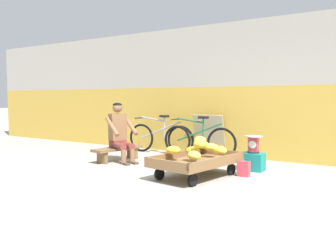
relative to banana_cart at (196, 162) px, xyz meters
name	(u,v)px	position (x,y,z in m)	size (l,w,h in m)	color
ground_plane	(162,186)	(-0.13, -0.78, -0.24)	(80.00, 80.00, 0.00)	#A39E93
back_wall	(244,90)	(-0.13, 2.28, 1.15)	(16.00, 0.30, 2.79)	gold
banana_cart	(196,162)	(0.00, 0.00, 0.00)	(1.04, 1.55, 0.36)	brown
banana_pile	(200,148)	(0.02, 0.06, 0.22)	(0.88, 1.38, 0.27)	gold
low_bench	(118,151)	(-2.00, 0.46, -0.04)	(0.45, 1.13, 0.27)	brown
vendor_seated	(120,132)	(-1.91, 0.43, 0.33)	(0.74, 0.61, 1.14)	brown
plastic_crate	(253,162)	(0.56, 0.99, -0.09)	(0.36, 0.28, 0.30)	#19847F
weighing_scale	(253,144)	(0.56, 0.99, 0.21)	(0.30, 0.30, 0.29)	#28282D
bicycle_near_left	(160,138)	(-1.85, 1.73, 0.11)	(1.66, 0.48, 0.86)	black
bicycle_far_left	(199,140)	(-0.89, 1.73, 0.11)	(1.66, 0.48, 0.86)	black
sign_board	(209,135)	(-0.82, 2.09, 0.20)	(0.70, 0.24, 0.88)	#C6B289
shopping_bag	(244,169)	(0.59, 0.47, -0.12)	(0.18, 0.12, 0.24)	#D13D4C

